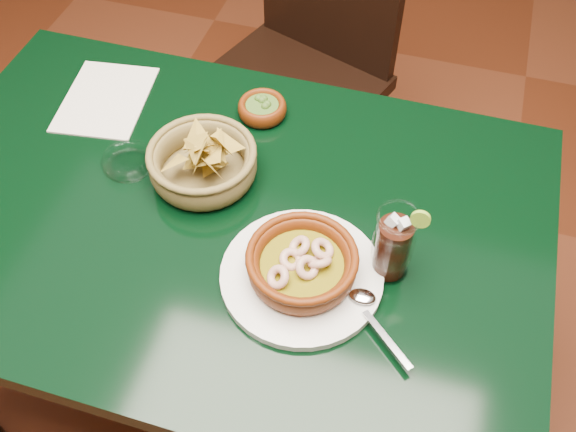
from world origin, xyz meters
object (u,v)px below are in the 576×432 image
(chip_basket, at_px, (203,162))
(dining_table, at_px, (222,243))
(dining_chair, at_px, (300,64))
(shrimp_plate, at_px, (302,267))
(cola_drink, at_px, (393,245))

(chip_basket, bearing_deg, dining_table, -53.77)
(dining_table, relative_size, dining_chair, 1.22)
(dining_table, xyz_separation_m, dining_chair, (-0.04, 0.71, -0.11))
(shrimp_plate, bearing_deg, dining_table, 152.81)
(shrimp_plate, relative_size, chip_basket, 1.46)
(dining_chair, distance_m, shrimp_plate, 0.87)
(dining_chair, xyz_separation_m, cola_drink, (0.37, -0.75, 0.28))
(shrimp_plate, relative_size, cola_drink, 2.09)
(dining_table, distance_m, dining_chair, 0.72)
(dining_table, bearing_deg, dining_chair, 93.49)
(dining_table, relative_size, cola_drink, 7.27)
(dining_chair, xyz_separation_m, chip_basket, (-0.01, -0.64, 0.25))
(shrimp_plate, distance_m, chip_basket, 0.30)
(dining_table, height_order, shrimp_plate, shrimp_plate)
(chip_basket, bearing_deg, cola_drink, -16.29)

